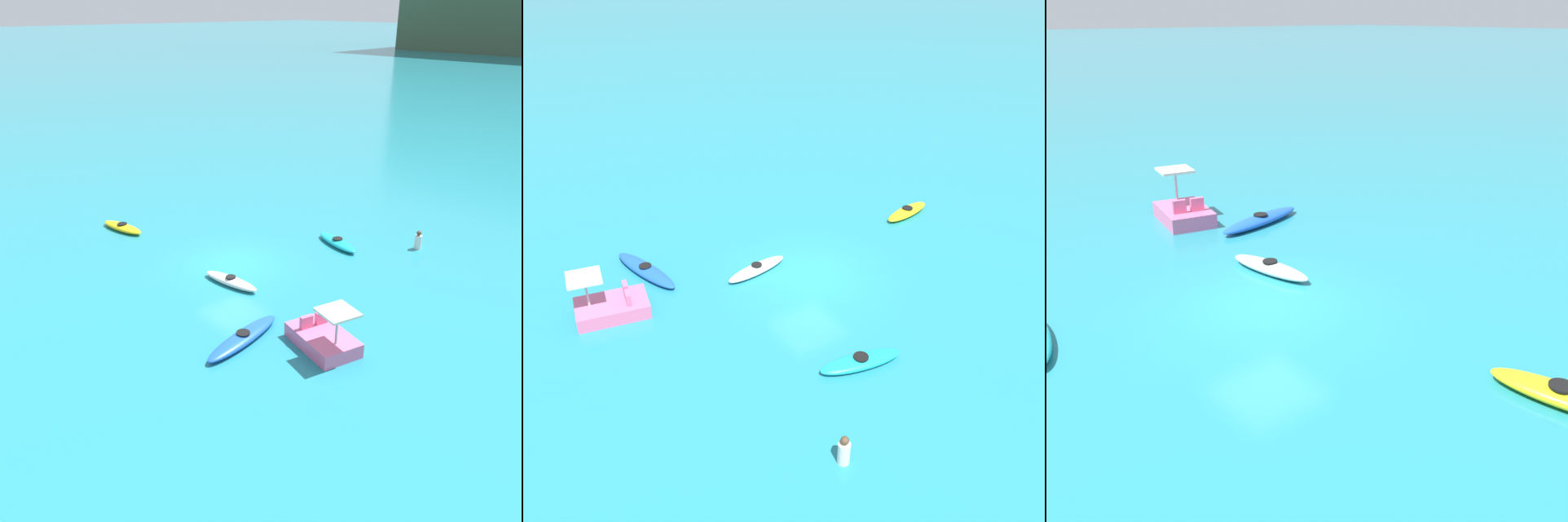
{
  "view_description": "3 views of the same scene",
  "coord_description": "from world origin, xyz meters",
  "views": [
    {
      "loc": [
        17.32,
        -13.51,
        10.25
      ],
      "look_at": [
        1.25,
        0.53,
        0.4
      ],
      "focal_mm": 38.34,
      "sensor_mm": 36.0,
      "label": 1
    },
    {
      "loc": [
        10.93,
        14.68,
        11.8
      ],
      "look_at": [
        0.52,
        -0.9,
        0.37
      ],
      "focal_mm": 39.57,
      "sensor_mm": 36.0,
      "label": 2
    },
    {
      "loc": [
        -10.94,
        7.95,
        6.57
      ],
      "look_at": [
        0.77,
        -1.99,
        0.4
      ],
      "focal_mm": 42.39,
      "sensor_mm": 36.0,
      "label": 3
    }
  ],
  "objects": [
    {
      "name": "kayak_yellow",
      "position": [
        -6.71,
        -1.67,
        0.16
      ],
      "size": [
        2.75,
        1.21,
        0.37
      ],
      "color": "yellow",
      "rests_on": "ground_plane"
    },
    {
      "name": "kayak_white",
      "position": [
        1.51,
        -1.29,
        0.16
      ],
      "size": [
        2.74,
        1.06,
        0.37
      ],
      "color": "white",
      "rests_on": "ground_plane"
    },
    {
      "name": "kayak_blue",
      "position": [
        5.06,
        -3.57,
        0.16
      ],
      "size": [
        1.46,
        3.6,
        0.37
      ],
      "color": "blue",
      "rests_on": "ground_plane"
    },
    {
      "name": "person_near_shore",
      "position": [
        4.32,
        7.46,
        0.39
      ],
      "size": [
        0.45,
        0.45,
        0.88
      ],
      "color": "silver",
      "rests_on": "ground_plane"
    },
    {
      "name": "kayak_cyan",
      "position": [
        1.64,
        4.95,
        0.16
      ],
      "size": [
        2.76,
        1.31,
        0.37
      ],
      "color": "#19B7C6",
      "rests_on": "ground_plane"
    },
    {
      "name": "pedal_boat_pink",
      "position": [
        7.0,
        -1.77,
        0.34
      ],
      "size": [
        2.67,
        1.98,
        1.68
      ],
      "color": "pink",
      "rests_on": "ground_plane"
    },
    {
      "name": "ground_plane",
      "position": [
        0.0,
        0.0,
        0.0
      ],
      "size": [
        600.0,
        600.0,
        0.0
      ],
      "primitive_type": "plane",
      "color": "teal"
    }
  ]
}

